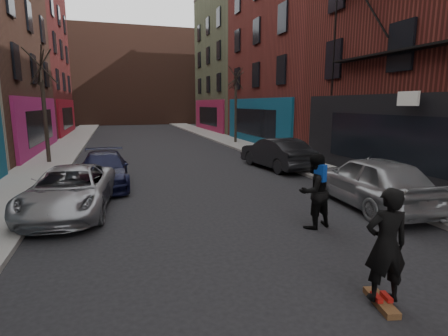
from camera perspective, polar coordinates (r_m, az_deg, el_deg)
sidewalk_left at (r=32.25m, az=-23.38°, el=4.20°), size 2.50×84.00×0.13m
sidewalk_right at (r=33.31m, az=-1.43°, el=5.24°), size 2.50×84.00×0.13m
buildings_right at (r=24.70m, az=26.36°, el=20.85°), size 12.00×56.00×16.00m
building_far at (r=58.11m, az=-14.91°, el=14.01°), size 40.00×10.00×14.00m
tree_left_far at (r=20.21m, az=-27.41°, el=10.06°), size 2.00×2.00×6.50m
tree_right_far at (r=27.43m, az=1.93°, el=11.35°), size 2.00×2.00×6.80m
parked_left_far at (r=11.08m, az=-23.82°, el=-3.33°), size 2.69×4.96×1.32m
parked_left_end at (r=14.08m, az=-19.04°, el=-0.26°), size 1.82×4.45×1.29m
parked_right_far at (r=11.59m, az=22.89°, el=-1.94°), size 2.25×4.85×1.61m
parked_right_end at (r=17.17m, az=8.46°, el=2.41°), size 2.11×4.69×1.50m
skateboard at (r=6.40m, az=24.25°, el=-19.34°), size 0.40×0.83×0.10m
skateboarder at (r=6.00m, az=24.96°, el=-11.34°), size 0.75×0.58×1.82m
pedestrian at (r=9.11m, az=14.50°, el=-3.66°), size 1.07×0.92×1.91m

